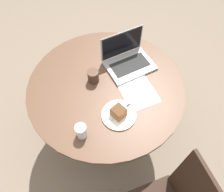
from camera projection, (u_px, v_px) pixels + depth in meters
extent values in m
plane|color=#6B5B4C|center=(108.00, 131.00, 2.09)|extent=(12.00, 12.00, 0.00)
cylinder|color=#4C3323|center=(108.00, 131.00, 2.08)|extent=(0.41, 0.41, 0.02)
cylinder|color=#4C3323|center=(107.00, 112.00, 1.79)|extent=(0.12, 0.12, 0.70)
cylinder|color=#4C3323|center=(106.00, 86.00, 1.48)|extent=(1.06, 1.06, 0.03)
cube|color=black|center=(161.00, 186.00, 1.62)|extent=(0.04, 0.04, 0.43)
cube|color=white|center=(136.00, 88.00, 1.46)|extent=(0.38, 0.31, 0.00)
cylinder|color=silver|center=(119.00, 115.00, 1.34)|extent=(0.21, 0.21, 0.01)
cube|color=brown|center=(119.00, 112.00, 1.30)|extent=(0.11, 0.11, 0.06)
cube|color=#4D311C|center=(119.00, 109.00, 1.28)|extent=(0.10, 0.10, 0.00)
cube|color=silver|center=(120.00, 112.00, 1.34)|extent=(0.12, 0.14, 0.00)
cube|color=silver|center=(128.00, 105.00, 1.36)|extent=(0.04, 0.04, 0.00)
cylinder|color=#3D2619|center=(93.00, 76.00, 1.46)|extent=(0.08, 0.08, 0.09)
cylinder|color=silver|center=(81.00, 131.00, 1.23)|extent=(0.07, 0.07, 0.10)
cube|color=gray|center=(130.00, 66.00, 1.55)|extent=(0.35, 0.39, 0.02)
cube|color=black|center=(130.00, 65.00, 1.54)|extent=(0.23, 0.30, 0.00)
cube|color=gray|center=(122.00, 43.00, 1.52)|extent=(0.13, 0.30, 0.20)
cube|color=black|center=(122.00, 44.00, 1.52)|extent=(0.13, 0.28, 0.18)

